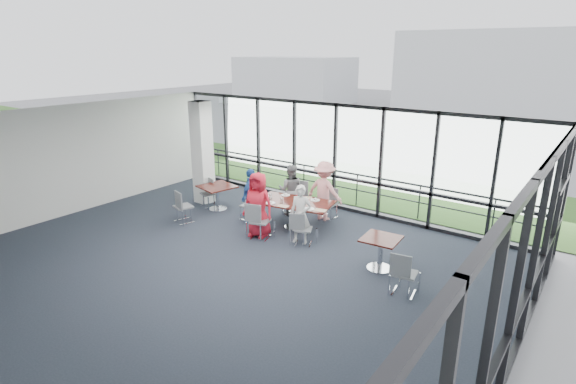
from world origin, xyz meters
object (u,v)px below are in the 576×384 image
Objects in this scene: side_table_right at (381,243)px; chair_main_nr at (303,229)px; chair_spare_la at (183,207)px; main_table at (295,206)px; side_table_left at (217,189)px; diner_far_left at (291,190)px; chair_spare_r at (405,274)px; structural_column at (202,153)px; chair_main_fr at (329,204)px; chair_main_nl at (260,221)px; diner_near_right at (301,215)px; chair_spare_lb at (208,193)px; chair_main_end at (249,205)px; diner_far_right at (324,191)px; chair_main_fl at (295,199)px; diner_near_left at (258,205)px; diner_end at (252,195)px.

chair_main_nr reaches higher than side_table_right.
main_table is at bearing 46.82° from chair_spare_la.
side_table_left is 0.75× the size of diner_far_left.
chair_spare_r is (4.51, -2.33, -0.31)m from diner_far_left.
structural_column reaches higher than side_table_right.
structural_column is 3.79× the size of chair_main_fr.
side_table_right is 1.12m from chair_spare_r.
main_table is 2.35× the size of chair_main_nl.
structural_column reaches higher than chair_main_nr.
diner_near_right is 3.23m from chair_spare_r.
chair_spare_lb is at bearing 24.16° from chair_main_fr.
chair_main_fr is at bearing 131.69° from chair_spare_r.
chair_spare_la is at bearing -48.14° from chair_main_end.
chair_spare_lb is at bearing 143.57° from chair_main_nl.
chair_spare_la is (-3.06, -2.56, -0.39)m from diner_far_right.
chair_main_fl reaches higher than chair_main_fr.
side_table_right is (6.56, -0.95, -0.98)m from structural_column.
diner_near_left reaches higher than diner_far_right.
diner_far_left reaches higher than diner_near_right.
chair_main_fr reaches higher than chair_spare_lb.
side_table_right is 0.91× the size of chair_spare_la.
diner_far_left is (-3.65, 1.64, 0.14)m from side_table_right.
diner_far_left is at bearing 108.36° from chair_main_nr.
chair_main_nr is at bearing 106.54° from diner_far_right.
chair_main_nr is (0.84, -0.80, -0.22)m from main_table.
diner_end is (-1.25, -0.32, 0.14)m from main_table.
main_table is at bearing 120.62° from diner_near_right.
diner_end is 1.66× the size of chair_spare_la.
diner_near_left reaches higher than chair_spare_r.
side_table_right is 0.56× the size of diner_far_left.
diner_near_left is 1.81m from diner_far_left.
chair_main_nl is 1.44m from chair_main_end.
chair_main_fl is 2.77m from chair_spare_lb.
chair_main_fl is 3.22m from chair_spare_la.
diner_far_right is at bearing 124.59° from chair_main_end.
side_table_left and side_table_right have the same top height.
chair_spare_r reaches higher than chair_main_end.
side_table_left is 0.66× the size of diner_far_right.
chair_main_nl reaches higher than chair_main_end.
structural_column is at bearing -11.82° from diner_far_left.
diner_far_right is at bearing 173.47° from chair_main_fl.
side_table_right is 0.55× the size of diner_end.
diner_near_left is 1.00× the size of diner_far_right.
chair_spare_lb is at bearing 158.31° from diner_near_right.
diner_end reaches higher than chair_main_fl.
diner_near_right reaches higher than chair_spare_lb.
diner_near_right is at bearing -10.70° from structural_column.
diner_near_right is 0.88× the size of diner_far_right.
chair_main_nr is at bearing 74.85° from chair_main_end.
chair_spare_la reaches higher than side_table_left.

